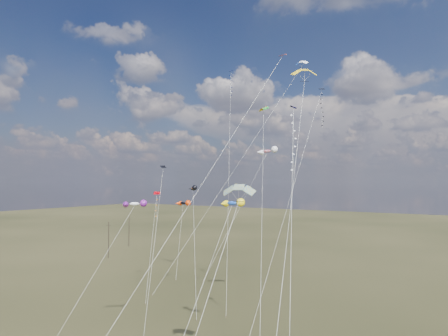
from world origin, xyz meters
The scene contains 17 objects.
utility_pole_near centered at (-38.00, 30.00, 4.09)m, with size 1.40×0.20×8.00m.
utility_pole_far centered at (-46.00, 44.00, 4.09)m, with size 1.40×0.20×8.00m.
diamond_black_high centered at (10.60, 29.47, 27.29)m, with size 1.79×28.51×32.27m.
diamond_navy_tall centered at (-4.84, 27.86, 32.02)m, with size 10.90×18.83×37.20m.
diamond_black_mid centered at (-2.95, 6.88, 13.24)m, with size 5.87×9.79×19.20m.
diamond_red_low centered at (-11.53, 16.14, 12.67)m, with size 5.00×7.74×15.39m.
diamond_navy_right centered at (16.84, 3.65, 20.09)m, with size 6.67×16.84×24.38m.
diamond_orange_center centered at (11.14, 0.09, 19.92)m, with size 5.65×27.28×31.59m.
parafoil_yellow centered at (15.31, 10.71, 29.48)m, with size 8.45×26.61×30.29m.
parafoil_blue_white centered at (6.22, 32.88, 37.42)m, with size 17.21×20.48×38.32m.
parafoil_striped centered at (15.24, -3.97, 16.48)m, with size 2.86×12.21×17.17m.
parafoil_tricolor centered at (6.87, 17.36, 26.92)m, with size 11.15×22.21×27.72m.
novelty_black_orange centered at (-15.95, 28.60, 12.85)m, with size 5.39×7.46×13.48m.
novelty_orange_black centered at (-4.90, 16.93, 15.89)m, with size 8.57×10.17×16.44m.
novelty_white_purple centered at (0.41, -0.74, 14.52)m, with size 5.94×8.02×15.02m.
novelty_redwhite_stripe centered at (-1.10, 34.57, 22.59)m, with size 9.03×12.01×23.38m.
novelty_blue_yellow centered at (10.08, 3.50, 14.69)m, with size 2.43×13.53×15.26m.
Camera 1 is at (31.40, -31.80, 16.94)m, focal length 32.00 mm.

